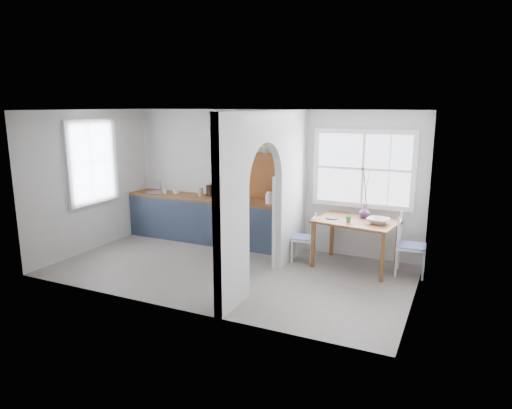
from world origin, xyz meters
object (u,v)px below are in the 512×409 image
at_px(chair_left, 304,238).
at_px(chair_right, 412,246).
at_px(vase, 365,212).
at_px(kettle, 269,198).
at_px(dining_table, 355,244).

distance_m(chair_left, chair_right, 1.79).
bearing_deg(vase, kettle, -179.99).
bearing_deg(chair_right, vase, 74.33).
relative_size(dining_table, vase, 6.55).
xyz_separation_m(chair_right, kettle, (-2.56, 0.19, 0.52)).
xyz_separation_m(chair_left, vase, (0.98, 0.26, 0.50)).
bearing_deg(chair_right, chair_left, 89.59).
xyz_separation_m(chair_right, vase, (-0.81, 0.19, 0.43)).
bearing_deg(dining_table, kettle, -179.07).
xyz_separation_m(dining_table, vase, (0.08, 0.24, 0.51)).
bearing_deg(dining_table, chair_left, -169.78).
xyz_separation_m(kettle, vase, (1.75, 0.00, -0.09)).
height_order(chair_left, kettle, kettle).
xyz_separation_m(dining_table, kettle, (-1.67, 0.24, 0.60)).
relative_size(chair_left, chair_right, 0.85).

